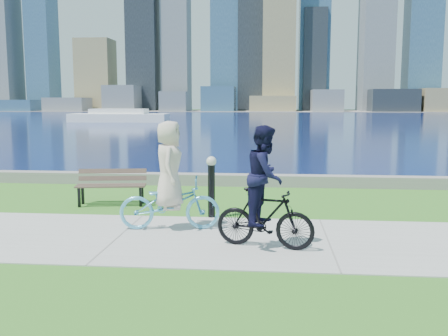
% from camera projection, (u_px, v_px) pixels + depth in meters
% --- Properties ---
extents(ground, '(320.00, 320.00, 0.00)m').
position_uv_depth(ground, '(328.00, 243.00, 9.28)').
color(ground, '#2B681B').
rests_on(ground, ground).
extents(concrete_path, '(80.00, 3.50, 0.02)m').
position_uv_depth(concrete_path, '(328.00, 242.00, 9.28)').
color(concrete_path, '#A2A19D').
rests_on(concrete_path, ground).
extents(seawall, '(90.00, 0.50, 0.35)m').
position_uv_depth(seawall, '(306.00, 181.00, 15.38)').
color(seawall, slate).
rests_on(seawall, ground).
extents(bay_water, '(320.00, 131.00, 0.01)m').
position_uv_depth(bay_water, '(279.00, 118.00, 80.32)').
color(bay_water, '#0B184B').
rests_on(bay_water, ground).
extents(far_shore, '(320.00, 30.00, 0.12)m').
position_uv_depth(far_shore, '(276.00, 111.00, 137.54)').
color(far_shore, gray).
rests_on(far_shore, ground).
extents(city_skyline, '(176.03, 21.38, 76.00)m').
position_uv_depth(city_skyline, '(276.00, 15.00, 133.43)').
color(city_skyline, slate).
rests_on(city_skyline, ground).
extents(ferry_near, '(12.44, 3.56, 1.69)m').
position_uv_depth(ferry_near, '(119.00, 117.00, 63.37)').
color(ferry_near, white).
rests_on(ferry_near, ground).
extents(park_bench, '(1.80, 0.84, 0.90)m').
position_uv_depth(park_bench, '(112.00, 183.00, 12.65)').
color(park_bench, black).
rests_on(park_bench, ground).
extents(bollard_lamp, '(0.23, 0.23, 1.40)m').
position_uv_depth(bollard_lamp, '(211.00, 183.00, 11.17)').
color(bollard_lamp, black).
rests_on(bollard_lamp, ground).
extents(cyclist_woman, '(0.97, 2.11, 2.21)m').
position_uv_depth(cyclist_woman, '(169.00, 189.00, 10.10)').
color(cyclist_woman, '#5EBBE5').
rests_on(cyclist_woman, ground).
extents(cyclist_man, '(0.92, 1.85, 2.18)m').
position_uv_depth(cyclist_man, '(265.00, 197.00, 8.79)').
color(cyclist_man, black).
rests_on(cyclist_man, ground).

